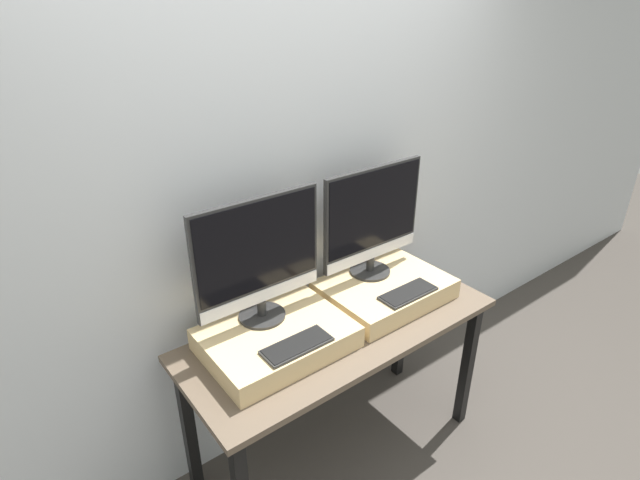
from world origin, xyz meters
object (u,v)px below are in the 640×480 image
object	(u,v)px
monitor_right	(373,219)
keyboard_left	(297,345)
monitor_left	(259,257)
keyboard_right	(408,293)

from	to	relation	value
monitor_right	keyboard_left	bearing A→B (deg)	-157.65
monitor_left	keyboard_right	distance (m)	0.74
monitor_right	monitor_left	bearing A→B (deg)	180.00
monitor_right	keyboard_right	bearing A→B (deg)	-90.00
keyboard_left	keyboard_right	bearing A→B (deg)	0.00
monitor_left	keyboard_left	xyz separation A→B (m)	(-0.00, -0.26, -0.29)
keyboard_left	keyboard_right	xyz separation A→B (m)	(0.63, 0.00, 0.00)
monitor_left	keyboard_right	bearing A→B (deg)	-22.35
keyboard_left	monitor_right	world-z (taller)	monitor_right
keyboard_left	keyboard_right	world-z (taller)	same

